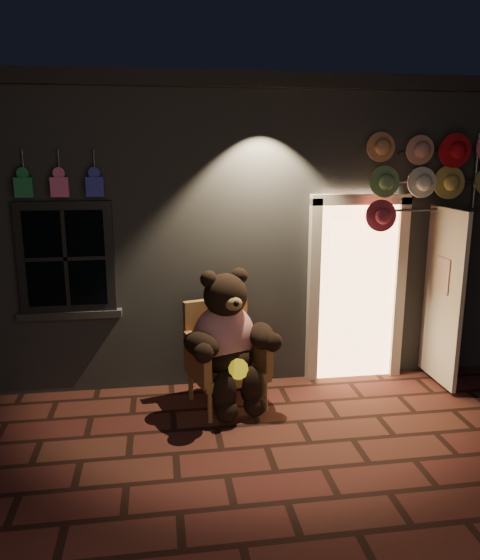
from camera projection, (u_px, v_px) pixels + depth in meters
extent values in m
plane|color=#4D261D|center=(266.00, 446.00, 5.04)|extent=(60.00, 60.00, 0.00)
cube|color=slate|center=(217.00, 217.00, 8.51)|extent=(7.00, 5.00, 3.30)
cube|color=black|center=(216.00, 101.00, 8.11)|extent=(7.30, 5.30, 0.16)
cube|color=black|center=(66.00, 258.00, 5.81)|extent=(1.00, 0.10, 1.20)
cube|color=black|center=(66.00, 258.00, 5.78)|extent=(0.82, 0.06, 1.02)
cube|color=slate|center=(71.00, 314.00, 5.95)|extent=(1.10, 0.14, 0.08)
cube|color=#FFBB72|center=(355.00, 291.00, 6.41)|extent=(0.92, 0.10, 2.10)
cube|color=beige|center=(313.00, 294.00, 6.30)|extent=(0.12, 0.12, 2.20)
cube|color=beige|center=(398.00, 291.00, 6.45)|extent=(0.12, 0.12, 2.20)
cube|color=beige|center=(361.00, 199.00, 6.13)|extent=(1.16, 0.12, 0.12)
cube|color=beige|center=(443.00, 297.00, 6.18)|extent=(0.05, 0.80, 2.00)
cube|color=#227E43|center=(24.00, 187.00, 5.51)|extent=(0.18, 0.07, 0.20)
cylinder|color=#59595E|center=(23.00, 162.00, 5.51)|extent=(0.02, 0.02, 0.25)
cube|color=#E35D99|center=(60.00, 187.00, 5.56)|extent=(0.18, 0.07, 0.20)
cylinder|color=#59595E|center=(59.00, 162.00, 5.56)|extent=(0.02, 0.02, 0.25)
cube|color=#3031A9|center=(95.00, 187.00, 5.61)|extent=(0.18, 0.07, 0.20)
cylinder|color=#59595E|center=(94.00, 162.00, 5.61)|extent=(0.02, 0.02, 0.25)
cube|color=olive|center=(227.00, 371.00, 5.78)|extent=(0.88, 0.84, 0.10)
cube|color=olive|center=(216.00, 330.00, 5.97)|extent=(0.72, 0.28, 0.72)
cube|color=olive|center=(197.00, 359.00, 5.58)|extent=(0.25, 0.62, 0.41)
cube|color=olive|center=(257.00, 349.00, 5.85)|extent=(0.25, 0.62, 0.41)
cylinder|color=olive|center=(210.00, 407.00, 5.45)|extent=(0.05, 0.05, 0.33)
cylinder|color=olive|center=(265.00, 396.00, 5.70)|extent=(0.05, 0.05, 0.33)
cylinder|color=olive|center=(191.00, 385.00, 5.96)|extent=(0.05, 0.05, 0.33)
cylinder|color=olive|center=(242.00, 376.00, 6.21)|extent=(0.05, 0.05, 0.33)
ellipsoid|color=#AE121D|center=(224.00, 336.00, 5.73)|extent=(0.79, 0.70, 0.70)
ellipsoid|color=black|center=(227.00, 357.00, 5.71)|extent=(0.66, 0.60, 0.33)
sphere|color=black|center=(225.00, 295.00, 5.58)|extent=(0.56, 0.56, 0.45)
sphere|color=black|center=(209.00, 279.00, 5.50)|extent=(0.18, 0.18, 0.18)
sphere|color=black|center=(239.00, 276.00, 5.63)|extent=(0.18, 0.18, 0.18)
ellipsoid|color=olive|center=(234.00, 304.00, 5.41)|extent=(0.20, 0.17, 0.14)
ellipsoid|color=black|center=(201.00, 345.00, 5.40)|extent=(0.48, 0.52, 0.26)
ellipsoid|color=black|center=(262.00, 336.00, 5.67)|extent=(0.29, 0.48, 0.26)
ellipsoid|color=black|center=(224.00, 392.00, 5.44)|extent=(0.26, 0.26, 0.43)
ellipsoid|color=black|center=(252.00, 386.00, 5.57)|extent=(0.26, 0.26, 0.43)
sphere|color=black|center=(226.00, 411.00, 5.43)|extent=(0.24, 0.24, 0.24)
sphere|color=black|center=(255.00, 405.00, 5.55)|extent=(0.24, 0.24, 0.24)
cylinder|color=yellow|center=(238.00, 369.00, 5.45)|extent=(0.23, 0.14, 0.21)
cylinder|color=#59595E|center=(468.00, 258.00, 6.43)|extent=(0.04, 0.04, 2.85)
cylinder|color=#59595E|center=(453.00, 153.00, 6.08)|extent=(1.27, 0.03, 0.03)
cylinder|color=#59595E|center=(450.00, 182.00, 6.15)|extent=(1.27, 0.03, 0.03)
cylinder|color=#59595E|center=(448.00, 210.00, 6.23)|extent=(1.27, 0.03, 0.03)
cylinder|color=tan|center=(382.00, 148.00, 5.89)|extent=(0.36, 0.11, 0.36)
cylinder|color=tan|center=(420.00, 148.00, 5.92)|extent=(0.36, 0.11, 0.36)
cylinder|color=#B60D15|center=(458.00, 148.00, 5.95)|extent=(0.36, 0.11, 0.36)
cylinder|color=#709C5D|center=(381.00, 183.00, 5.94)|extent=(0.36, 0.11, 0.36)
cylinder|color=#F1E7CA|center=(419.00, 182.00, 5.97)|extent=(0.36, 0.11, 0.36)
cylinder|color=tan|center=(452.00, 182.00, 6.09)|extent=(0.36, 0.11, 0.36)
cylinder|color=#B73348|center=(380.00, 217.00, 6.00)|extent=(0.36, 0.11, 0.36)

